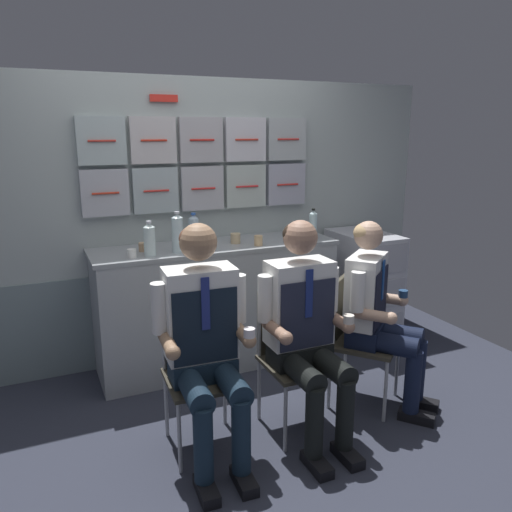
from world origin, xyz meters
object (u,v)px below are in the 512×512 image
folding_chair_center (292,344)px  water_bottle_blue_cap (194,229)px  crew_member_left (205,333)px  paper_cup_blue (132,253)px  folding_chair_right (352,328)px  folding_chair_left (198,358)px  crew_member_center (305,322)px  crew_member_right (378,309)px  service_trolley (363,284)px

folding_chair_center → water_bottle_blue_cap: bearing=103.2°
crew_member_left → paper_cup_blue: 0.96m
crew_member_left → folding_chair_right: (1.07, 0.17, -0.21)m
folding_chair_left → folding_chair_center: size_ratio=1.00×
crew_member_center → folding_chair_center: bearing=89.7°
crew_member_right → paper_cup_blue: bearing=147.8°
folding_chair_right → crew_member_right: crew_member_right is taller
folding_chair_right → water_bottle_blue_cap: (-0.74, 1.03, 0.54)m
crew_member_left → crew_member_right: size_ratio=1.06×
crew_member_center → crew_member_right: bearing=9.9°
folding_chair_left → service_trolley: bearing=25.6°
crew_member_center → paper_cup_blue: 1.27m
crew_member_left → service_trolley: bearing=29.5°
service_trolley → folding_chair_left: bearing=-154.4°
crew_member_center → folding_chair_right: crew_member_center is taller
paper_cup_blue → folding_chair_left: bearing=-74.8°
folding_chair_center → crew_member_right: size_ratio=0.68×
folding_chair_center → folding_chair_right: size_ratio=1.00×
crew_member_center → crew_member_left: bearing=174.6°
folding_chair_center → crew_member_right: crew_member_right is taller
crew_member_left → crew_member_center: size_ratio=1.01×
crew_member_left → crew_member_center: bearing=-5.4°
service_trolley → crew_member_center: crew_member_center is taller
folding_chair_right → paper_cup_blue: size_ratio=14.01×
crew_member_center → water_bottle_blue_cap: 1.33m
folding_chair_left → paper_cup_blue: (-0.20, 0.75, 0.47)m
crew_member_left → crew_member_right: bearing=2.3°
folding_chair_center → paper_cup_blue: 1.21m
service_trolley → crew_member_center: bearing=-138.0°
water_bottle_blue_cap → paper_cup_blue: size_ratio=3.78×
crew_member_right → water_bottle_blue_cap: bearing=126.2°
crew_member_left → folding_chair_right: bearing=9.2°
service_trolley → paper_cup_blue: paper_cup_blue is taller
crew_member_center → folding_chair_left: bearing=159.9°
service_trolley → folding_chair_right: 1.05m
folding_chair_right → paper_cup_blue: (-1.26, 0.73, 0.47)m
water_bottle_blue_cap → paper_cup_blue: (-0.52, -0.30, -0.07)m
paper_cup_blue → water_bottle_blue_cap: bearing=29.5°
folding_chair_center → crew_member_center: (-0.00, -0.16, 0.20)m
folding_chair_right → folding_chair_left: bearing=-179.1°
crew_member_left → folding_chair_left: bearing=86.8°
folding_chair_center → crew_member_right: bearing=-5.4°
folding_chair_center → crew_member_center: size_ratio=0.65×
crew_member_center → paper_cup_blue: (-0.78, 0.96, 0.27)m
water_bottle_blue_cap → folding_chair_right: bearing=-54.3°
folding_chair_center → crew_member_center: bearing=-90.3°
service_trolley → crew_member_left: (-1.73, -0.98, 0.22)m
crew_member_right → crew_member_center: bearing=-170.1°
crew_member_left → crew_member_center: 0.59m
crew_member_left → crew_member_right: 1.17m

